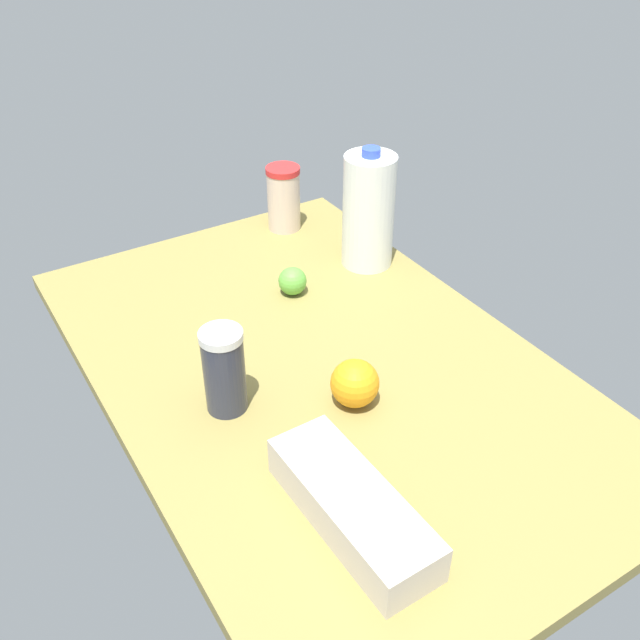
{
  "coord_description": "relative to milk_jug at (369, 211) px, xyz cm",
  "views": [
    {
      "loc": [
        -87.98,
        54.6,
        86.24
      ],
      "look_at": [
        0.0,
        0.0,
        13.0
      ],
      "focal_mm": 40.0,
      "sensor_mm": 36.0,
      "label": 1
    }
  ],
  "objects": [
    {
      "name": "orange_loose",
      "position": [
        -38.18,
        29.21,
        -8.61
      ],
      "size": [
        8.48,
        8.48,
        8.48
      ],
      "primitive_type": "sphere",
      "color": "orange",
      "rests_on": "countertop"
    },
    {
      "name": "lime_far_back",
      "position": [
        -2.46,
        20.89,
        -9.84
      ],
      "size": [
        6.02,
        6.02,
        6.02
      ],
      "primitive_type": "sphere",
      "color": "#5DAC3C",
      "rests_on": "countertop"
    },
    {
      "name": "countertop",
      "position": [
        -26.07,
        28.69,
        -14.35
      ],
      "size": [
        120.0,
        76.0,
        3.0
      ],
      "primitive_type": "cube",
      "color": "olive",
      "rests_on": "ground"
    },
    {
      "name": "egg_carton",
      "position": [
        -59.41,
        44.02,
        -9.54
      ],
      "size": [
        30.32,
        10.88,
        6.62
      ],
      "primitive_type": "cube",
      "rotation": [
        0.0,
        0.0,
        0.02
      ],
      "color": "beige",
      "rests_on": "countertop"
    },
    {
      "name": "tumbler_cup",
      "position": [
        24.43,
        7.71,
        -4.88
      ],
      "size": [
        8.18,
        8.18,
        15.86
      ],
      "color": "beige",
      "rests_on": "countertop"
    },
    {
      "name": "milk_jug",
      "position": [
        0.0,
        0.0,
        0.0
      ],
      "size": [
        11.42,
        11.42,
        27.26
      ],
      "color": "white",
      "rests_on": "countertop"
    },
    {
      "name": "shaker_bottle",
      "position": [
        -27.57,
        48.41,
        -4.89
      ],
      "size": [
        7.28,
        7.28,
        15.84
      ],
      "color": "#2D3142",
      "rests_on": "countertop"
    }
  ]
}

